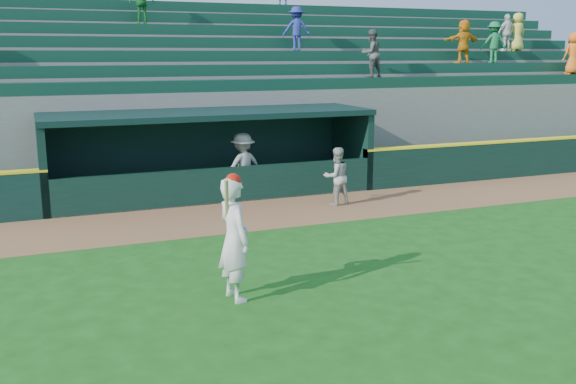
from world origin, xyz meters
The scene contains 9 objects.
ground centered at (0.00, 0.00, 0.00)m, with size 120.00×120.00×0.00m, color #164E13.
warning_track centered at (0.00, 4.90, 0.01)m, with size 40.00×3.00×0.01m, color brown.
field_wall_right centered at (12.25, 6.55, 0.60)m, with size 15.50×0.30×1.20m, color black.
wall_stripe_right centered at (12.25, 6.55, 1.23)m, with size 15.50×0.32×0.06m, color yellow.
dugout_player_front centered at (2.85, 5.14, 0.80)m, with size 0.77×0.60×1.59m, color #A5A5A0.
dugout_player_inside centered at (0.74, 6.90, 0.94)m, with size 1.21×0.70×1.87m, color #969691.
dugout centered at (0.00, 8.00, 1.36)m, with size 9.40×2.80×2.46m.
stands centered at (0.03, 12.56, 2.40)m, with size 34.50×6.30×7.50m.
batter_at_plate centered at (-1.79, -0.45, 1.08)m, with size 0.62×0.90×2.19m.
Camera 1 is at (-4.79, -10.33, 4.09)m, focal length 40.00 mm.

